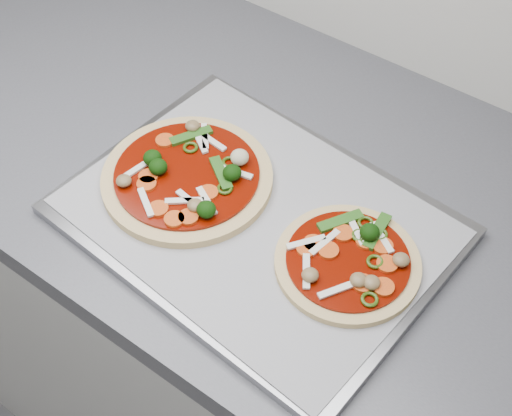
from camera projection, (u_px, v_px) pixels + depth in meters
The scene contains 4 objects.
baking_tray at pixel (256, 221), 0.89m from camera, with size 0.46×0.34×0.01m, color gray.
parchment at pixel (256, 216), 0.88m from camera, with size 0.44×0.32×0.00m, color #9A9A9F.
pizza_left at pixel (188, 177), 0.91m from camera, with size 0.26×0.26×0.04m.
pizza_right at pixel (350, 260), 0.83m from camera, with size 0.20×0.20×0.03m.
Camera 1 is at (-0.37, 0.76, 1.59)m, focal length 50.00 mm.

